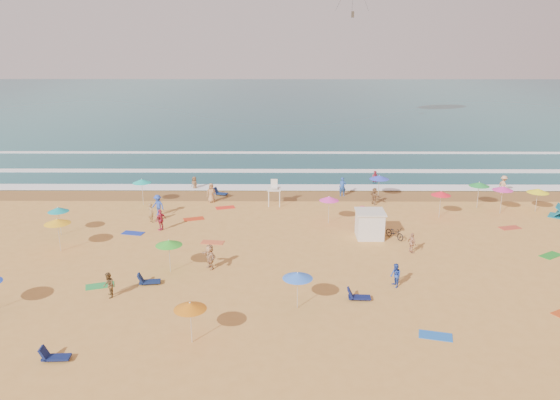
{
  "coord_description": "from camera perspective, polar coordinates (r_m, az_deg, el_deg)",
  "views": [
    {
      "loc": [
        -0.82,
        -38.52,
        15.09
      ],
      "look_at": [
        -1.08,
        6.0,
        1.5
      ],
      "focal_mm": 35.0,
      "sensor_mm": 36.0,
      "label": 1
    }
  ],
  "objects": [
    {
      "name": "beach_umbrellas",
      "position": [
        40.15,
        3.14,
        -1.88
      ],
      "size": [
        59.54,
        27.38,
        0.72
      ],
      "color": "yellow",
      "rests_on": "ground"
    },
    {
      "name": "wet_sand",
      "position": [
        53.21,
        1.2,
        0.5
      ],
      "size": [
        220.0,
        220.0,
        0.0
      ],
      "primitive_type": "plane",
      "color": "olive",
      "rests_on": "ground"
    },
    {
      "name": "lifeguard_stand",
      "position": [
        49.76,
        -0.61,
        0.59
      ],
      "size": [
        1.2,
        1.2,
        2.1
      ],
      "primitive_type": null,
      "color": "white",
      "rests_on": "ground"
    },
    {
      "name": "surf_foam",
      "position": [
        61.69,
        1.09,
        2.91
      ],
      "size": [
        200.0,
        18.7,
        0.05
      ],
      "color": "white",
      "rests_on": "ground"
    },
    {
      "name": "beachgoers",
      "position": [
        45.2,
        0.62,
        -1.41
      ],
      "size": [
        44.17,
        27.04,
        2.1
      ],
      "color": "tan",
      "rests_on": "ground"
    },
    {
      "name": "bicycle",
      "position": [
        42.81,
        11.89,
        -3.37
      ],
      "size": [
        1.55,
        1.84,
        0.95
      ],
      "primitive_type": "imported",
      "rotation": [
        0.0,
        0.0,
        0.61
      ],
      "color": "black",
      "rests_on": "ground"
    },
    {
      "name": "ground",
      "position": [
        41.37,
        1.45,
        -4.42
      ],
      "size": [
        220.0,
        220.0,
        0.0
      ],
      "primitive_type": "plane",
      "color": "gold",
      "rests_on": "ground"
    },
    {
      "name": "towels",
      "position": [
        38.9,
        -0.56,
        -5.82
      ],
      "size": [
        46.84,
        23.13,
        0.03
      ],
      "color": "#B0163D",
      "rests_on": "ground"
    },
    {
      "name": "cabana",
      "position": [
        42.57,
        9.35,
        -2.59
      ],
      "size": [
        2.0,
        2.0,
        2.0
      ],
      "primitive_type": "cube",
      "color": "silver",
      "rests_on": "ground"
    },
    {
      "name": "ocean",
      "position": [
        123.44,
        0.73,
        9.95
      ],
      "size": [
        220.0,
        140.0,
        0.18
      ],
      "primitive_type": "cube",
      "color": "#0C4756",
      "rests_on": "ground"
    },
    {
      "name": "cabana_roof",
      "position": [
        42.23,
        9.42,
        -1.23
      ],
      "size": [
        2.2,
        2.2,
        0.12
      ],
      "primitive_type": "cube",
      "color": "silver",
      "rests_on": "cabana"
    },
    {
      "name": "loungers",
      "position": [
        37.64,
        8.48,
        -6.57
      ],
      "size": [
        62.13,
        28.98,
        0.34
      ],
      "color": "#0F174D",
      "rests_on": "ground"
    }
  ]
}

